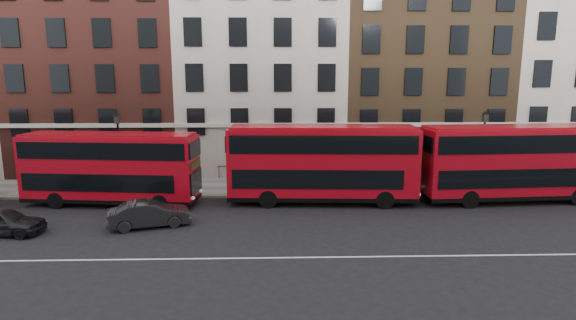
{
  "coord_description": "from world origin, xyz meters",
  "views": [
    {
      "loc": [
        1.0,
        -20.25,
        7.65
      ],
      "look_at": [
        1.74,
        5.0,
        3.0
      ],
      "focal_mm": 28.0,
      "sensor_mm": 36.0,
      "label": 1
    }
  ],
  "objects_px": {
    "bus_b": "(110,167)",
    "car_front": "(150,214)",
    "bus_c": "(321,162)",
    "bus_d": "(512,161)",
    "car_rear": "(3,221)"
  },
  "relations": [
    {
      "from": "bus_b",
      "to": "car_front",
      "type": "distance_m",
      "value": 5.71
    },
    {
      "from": "bus_c",
      "to": "bus_d",
      "type": "distance_m",
      "value": 11.83
    },
    {
      "from": "bus_b",
      "to": "car_rear",
      "type": "height_order",
      "value": "bus_b"
    },
    {
      "from": "car_rear",
      "to": "car_front",
      "type": "xyz_separation_m",
      "value": [
        6.9,
        0.99,
        0.01
      ]
    },
    {
      "from": "bus_c",
      "to": "car_front",
      "type": "bearing_deg",
      "value": -152.44
    },
    {
      "from": "bus_c",
      "to": "car_rear",
      "type": "height_order",
      "value": "bus_c"
    },
    {
      "from": "bus_c",
      "to": "car_rear",
      "type": "xyz_separation_m",
      "value": [
        -16.26,
        -5.25,
        -1.91
      ]
    },
    {
      "from": "bus_d",
      "to": "car_rear",
      "type": "distance_m",
      "value": 28.64
    },
    {
      "from": "bus_c",
      "to": "bus_b",
      "type": "bearing_deg",
      "value": -176.95
    },
    {
      "from": "bus_b",
      "to": "car_rear",
      "type": "xyz_separation_m",
      "value": [
        -3.48,
        -5.25,
        -1.68
      ]
    },
    {
      "from": "bus_c",
      "to": "car_front",
      "type": "xyz_separation_m",
      "value": [
        -9.37,
        -4.27,
        -1.89
      ]
    },
    {
      "from": "bus_c",
      "to": "car_front",
      "type": "distance_m",
      "value": 10.46
    },
    {
      "from": "bus_b",
      "to": "bus_c",
      "type": "xyz_separation_m",
      "value": [
        12.78,
        -0.0,
        0.22
      ]
    },
    {
      "from": "car_rear",
      "to": "car_front",
      "type": "height_order",
      "value": "car_front"
    },
    {
      "from": "bus_b",
      "to": "car_front",
      "type": "relative_size",
      "value": 2.57
    }
  ]
}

